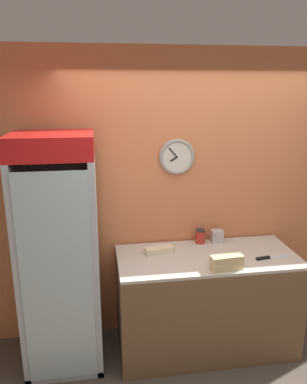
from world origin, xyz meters
TOP-DOWN VIEW (x-y plane):
  - wall_back at (-0.00, 1.31)m, footprint 5.20×0.09m
  - prep_counter at (0.00, 0.91)m, footprint 1.59×0.71m
  - beverage_cooler at (-1.27, 0.98)m, footprint 0.64×0.65m
  - sandwich_stack_bottom at (0.08, 0.63)m, footprint 0.28×0.14m
  - sandwich_stack_middle at (0.08, 0.63)m, footprint 0.27×0.12m
  - sandwich_flat_left at (-0.42, 1.03)m, footprint 0.27×0.14m
  - chefs_knife at (0.50, 0.77)m, footprint 0.31×0.08m
  - condiment_jar at (0.01, 1.19)m, footprint 0.09×0.09m
  - napkin_dispenser at (0.17, 1.18)m, footprint 0.11×0.09m

SIDE VIEW (x-z plane):
  - prep_counter at x=0.00m, z-range 0.00..0.92m
  - chefs_knife at x=0.50m, z-range 0.92..0.94m
  - sandwich_flat_left at x=-0.42m, z-range 0.92..0.98m
  - sandwich_stack_bottom at x=0.08m, z-range 0.92..0.98m
  - napkin_dispenser at x=0.17m, z-range 0.92..1.04m
  - condiment_jar at x=0.01m, z-range 0.92..1.05m
  - sandwich_stack_middle at x=0.08m, z-range 0.98..1.04m
  - beverage_cooler at x=-1.27m, z-range 0.08..2.10m
  - wall_back at x=0.00m, z-range 0.00..2.70m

